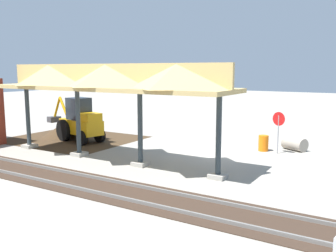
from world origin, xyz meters
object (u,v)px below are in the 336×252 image
Objects in this scene: traffic_barrel at (263,143)px; backhoe at (80,122)px; stop_sign at (279,124)px; concrete_pipe at (294,144)px.

backhoe is at bearing 16.34° from traffic_barrel.
backhoe is 6.05× the size of traffic_barrel.
backhoe is 11.59m from traffic_barrel.
backhoe is (11.96, 3.02, -0.41)m from stop_sign.
concrete_pipe is 1.85m from traffic_barrel.
concrete_pipe is at bearing -160.81° from backhoe.
concrete_pipe is at bearing -142.74° from traffic_barrel.
stop_sign reaches higher than traffic_barrel.
traffic_barrel is at bearing -14.66° from stop_sign.
stop_sign is 0.43× the size of backhoe.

